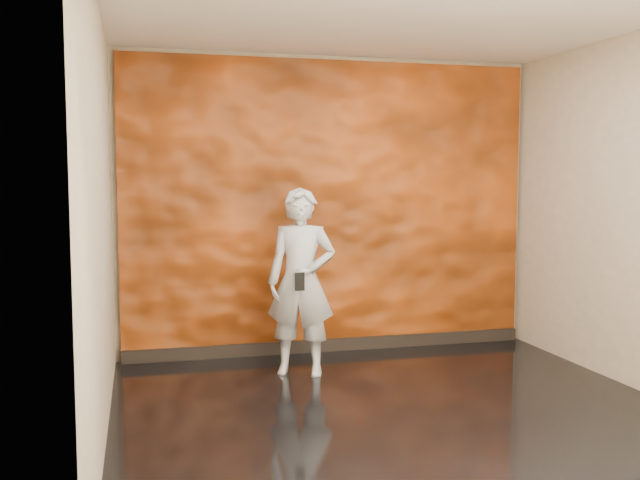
% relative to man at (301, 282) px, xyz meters
% --- Properties ---
extents(room, '(4.02, 4.02, 2.81)m').
position_rel_man_xyz_m(room, '(0.46, -1.23, 0.61)').
color(room, black).
rests_on(room, ground).
extents(feature_wall, '(3.90, 0.06, 2.75)m').
position_rel_man_xyz_m(feature_wall, '(0.46, 0.73, 0.59)').
color(feature_wall, '#D65111').
rests_on(feature_wall, ground).
extents(baseboard, '(3.90, 0.04, 0.12)m').
position_rel_man_xyz_m(baseboard, '(0.46, 0.69, -0.73)').
color(baseboard, black).
rests_on(baseboard, ground).
extents(man, '(0.67, 0.56, 1.58)m').
position_rel_man_xyz_m(man, '(0.00, 0.00, 0.00)').
color(man, '#ACB1BB').
rests_on(man, ground).
extents(phone, '(0.08, 0.02, 0.15)m').
position_rel_man_xyz_m(phone, '(-0.06, -0.19, 0.03)').
color(phone, black).
rests_on(phone, man).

